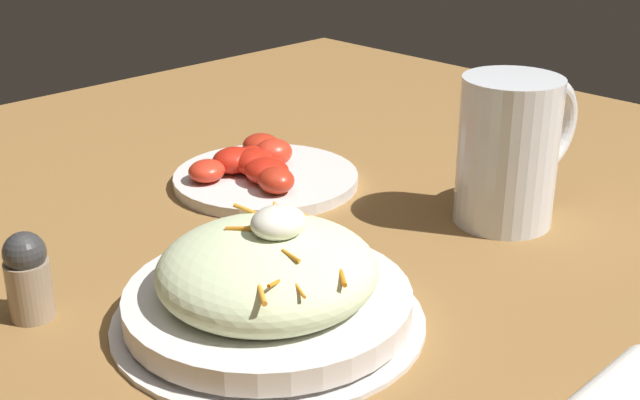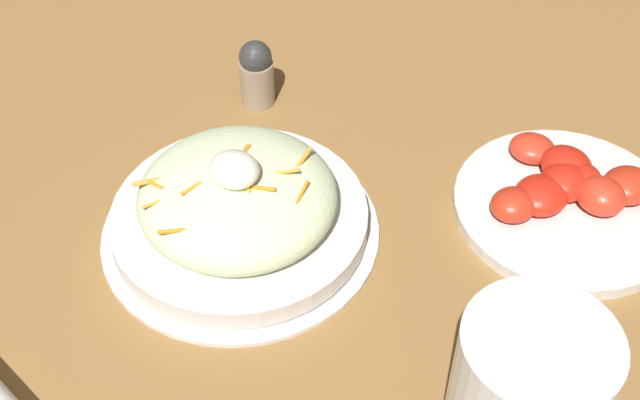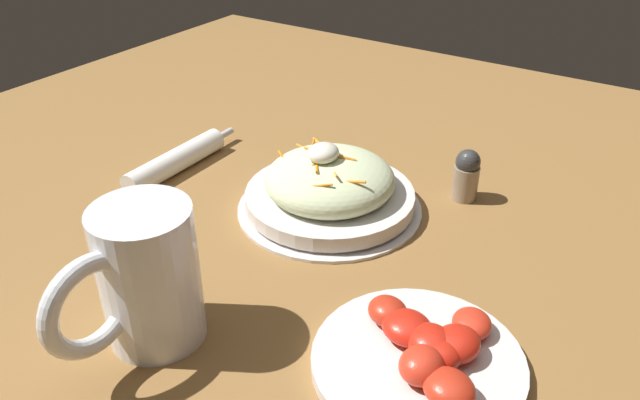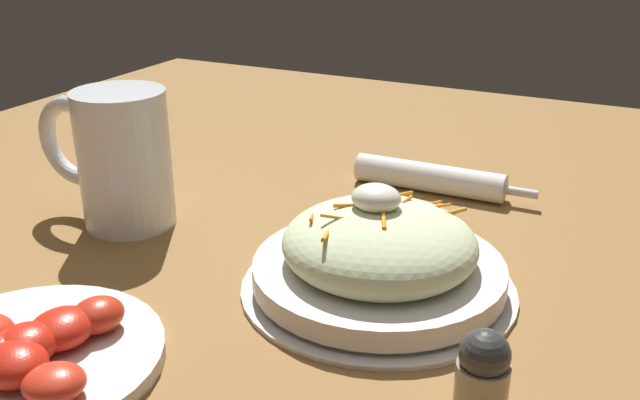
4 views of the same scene
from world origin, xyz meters
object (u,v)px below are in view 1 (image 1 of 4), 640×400
salad_plate (268,286)px  tomato_plate (261,171)px  beer_mug (510,156)px  salt_shaker (28,276)px

salad_plate → tomato_plate: salad_plate is taller
beer_mug → tomato_plate: bearing=114.4°
salad_plate → tomato_plate: bearing=50.2°
salad_plate → beer_mug: (0.29, -0.02, 0.03)m
salad_plate → tomato_plate: (0.18, 0.22, -0.02)m
salt_shaker → salad_plate: bearing=-47.4°
salad_plate → tomato_plate: size_ratio=1.21×
beer_mug → salt_shaker: size_ratio=2.27×
salad_plate → salt_shaker: (-0.12, 0.13, 0.00)m
beer_mug → tomato_plate: (-0.11, 0.24, -0.05)m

